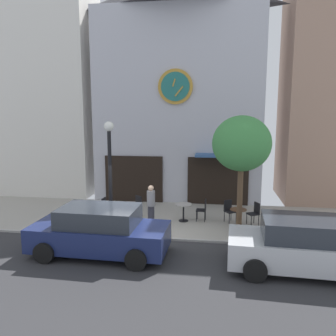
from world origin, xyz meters
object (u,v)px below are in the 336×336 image
street_tree (242,144)px  cafe_table_rightmost (238,215)px  cafe_chair_corner (137,205)px  pedestrian_grey (151,206)px  cafe_chair_near_lamp (203,208)px  cafe_table_center_left (123,209)px  cafe_chair_mid_row (229,209)px  cafe_table_near_curb (183,209)px  cafe_chair_near_tree (106,207)px  street_lamp (110,176)px  parked_car_silver (306,246)px  cafe_chair_facing_wall (255,212)px  parked_car_navy (100,231)px

street_tree → cafe_table_rightmost: bearing=88.3°
cafe_chair_corner → pedestrian_grey: (0.85, -1.24, 0.33)m
cafe_chair_near_lamp → pedestrian_grey: pedestrian_grey is taller
cafe_table_center_left → cafe_chair_mid_row: cafe_chair_mid_row is taller
cafe_table_rightmost → cafe_chair_mid_row: cafe_chair_mid_row is taller
cafe_chair_near_lamp → cafe_table_rightmost: bearing=-27.4°
cafe_table_rightmost → cafe_chair_near_lamp: bearing=152.6°
cafe_table_center_left → cafe_table_near_curb: (2.46, 0.42, -0.04)m
cafe_table_center_left → cafe_chair_near_lamp: 3.31m
cafe_table_center_left → cafe_chair_near_tree: cafe_chair_near_tree is taller
street_tree → cafe_table_near_curb: bearing=146.1°
street_tree → cafe_chair_near_tree: (-5.43, 1.31, -2.83)m
street_lamp → parked_car_silver: street_lamp is taller
street_tree → cafe_chair_corner: (-4.20, 1.80, -2.83)m
street_lamp → cafe_chair_near_lamp: street_lamp is taller
cafe_table_near_curb → cafe_chair_near_tree: 3.27m
street_tree → cafe_chair_mid_row: 3.28m
parked_car_silver → pedestrian_grey: bearing=147.8°
cafe_chair_facing_wall → cafe_table_rightmost: bearing=-142.8°
cafe_table_center_left → cafe_table_rightmost: cafe_table_center_left is taller
cafe_chair_facing_wall → cafe_chair_near_tree: bearing=-179.2°
cafe_chair_corner → parked_car_silver: 7.37m
pedestrian_grey → cafe_chair_corner: bearing=124.5°
street_lamp → cafe_table_center_left: size_ratio=5.41×
street_tree → cafe_chair_mid_row: street_tree is taller
cafe_chair_near_lamp → pedestrian_grey: 2.27m
cafe_chair_facing_wall → cafe_chair_corner: bearing=175.3°
cafe_chair_near_lamp → parked_car_silver: size_ratio=0.21×
cafe_chair_corner → pedestrian_grey: size_ratio=0.54×
cafe_chair_near_lamp → pedestrian_grey: size_ratio=0.54×
cafe_table_near_curb → cafe_chair_mid_row: 1.87m
parked_car_silver → cafe_table_near_curb: bearing=133.4°
cafe_chair_facing_wall → cafe_chair_near_lamp: bearing=174.4°
cafe_table_rightmost → cafe_chair_facing_wall: size_ratio=0.84×
cafe_table_rightmost → cafe_chair_mid_row: bearing=113.3°
street_tree → cafe_table_center_left: street_tree is taller
cafe_table_center_left → pedestrian_grey: pedestrian_grey is taller
street_tree → parked_car_silver: 4.05m
cafe_table_center_left → cafe_chair_mid_row: 4.37m
cafe_chair_mid_row → cafe_table_near_curb: bearing=-174.4°
street_tree → cafe_chair_mid_row: size_ratio=4.85×
street_lamp → cafe_chair_corner: size_ratio=4.59×
cafe_table_near_curb → cafe_table_center_left: bearing=-170.4°
cafe_chair_near_tree → parked_car_navy: parked_car_navy is taller
cafe_chair_near_tree → cafe_chair_facing_wall: 6.13m
cafe_chair_near_lamp → cafe_chair_facing_wall: size_ratio=1.00×
parked_car_silver → parked_car_navy: bearing=176.8°
parked_car_silver → cafe_chair_corner: bearing=143.2°
parked_car_navy → cafe_table_near_curb: bearing=58.2°
cafe_chair_corner → cafe_table_rightmost: bearing=-12.2°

